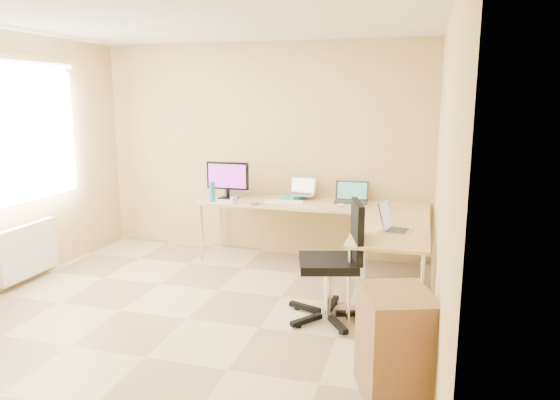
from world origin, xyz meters
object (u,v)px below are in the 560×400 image
(keyboard, at_px, (284,202))
(office_chair, at_px, (328,265))
(laptop_center, at_px, (301,187))
(water_bottle, at_px, (212,192))
(laptop_return, at_px, (397,220))
(desk_fan, at_px, (227,184))
(desk_main, at_px, (312,233))
(cabinet, at_px, (396,346))
(laptop_black, at_px, (351,192))
(mug, at_px, (234,200))
(desk_return, at_px, (390,267))
(monitor, at_px, (228,180))

(keyboard, bearing_deg, office_chair, -64.42)
(laptop_center, height_order, water_bottle, laptop_center)
(laptop_return, bearing_deg, laptop_center, 55.90)
(water_bottle, distance_m, desk_fan, 0.47)
(desk_main, xyz_separation_m, keyboard, (-0.32, -0.07, 0.38))
(desk_fan, bearing_deg, office_chair, -41.79)
(laptop_center, distance_m, laptop_return, 1.75)
(laptop_center, bearing_deg, laptop_return, -42.97)
(keyboard, bearing_deg, cabinet, -63.55)
(keyboard, bearing_deg, laptop_black, 13.13)
(water_bottle, relative_size, laptop_return, 0.73)
(mug, xyz_separation_m, desk_fan, (-0.27, 0.47, 0.10))
(desk_main, bearing_deg, desk_return, -45.73)
(keyboard, bearing_deg, monitor, 174.19)
(keyboard, bearing_deg, water_bottle, -167.81)
(laptop_black, relative_size, water_bottle, 1.59)
(desk_fan, height_order, office_chair, office_chair)
(desk_return, distance_m, office_chair, 0.72)
(desk_return, height_order, water_bottle, water_bottle)
(keyboard, height_order, laptop_return, laptop_return)
(monitor, distance_m, cabinet, 3.39)
(laptop_black, bearing_deg, monitor, -175.72)
(mug, distance_m, laptop_return, 2.03)
(desk_return, relative_size, desk_fan, 4.67)
(desk_return, distance_m, laptop_black, 1.36)
(desk_return, bearing_deg, office_chair, -135.60)
(desk_fan, bearing_deg, desk_return, -24.78)
(laptop_center, relative_size, office_chair, 0.29)
(desk_return, bearing_deg, cabinet, -84.58)
(mug, bearing_deg, monitor, 123.63)
(laptop_black, height_order, mug, laptop_black)
(keyboard, relative_size, mug, 5.14)
(office_chair, bearing_deg, laptop_black, 75.67)
(desk_return, xyz_separation_m, desk_fan, (-2.10, 1.17, 0.50))
(office_chair, distance_m, cabinet, 1.28)
(water_bottle, height_order, cabinet, water_bottle)
(water_bottle, bearing_deg, desk_fan, 90.00)
(desk_return, bearing_deg, mug, 159.04)
(cabinet, bearing_deg, desk_return, 76.07)
(desk_return, bearing_deg, desk_fan, 150.80)
(monitor, xyz_separation_m, desk_fan, (-0.10, 0.21, -0.09))
(desk_main, relative_size, desk_return, 2.04)
(desk_fan, bearing_deg, keyboard, -12.28)
(desk_return, xyz_separation_m, office_chair, (-0.50, -0.49, 0.14))
(monitor, relative_size, laptop_return, 1.61)
(desk_main, xyz_separation_m, office_chair, (0.47, -1.49, 0.14))
(desk_return, xyz_separation_m, laptop_black, (-0.54, 1.15, 0.49))
(desk_main, bearing_deg, laptop_center, 131.51)
(mug, relative_size, laptop_return, 0.27)
(desk_return, xyz_separation_m, monitor, (-2.01, 0.96, 0.59))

